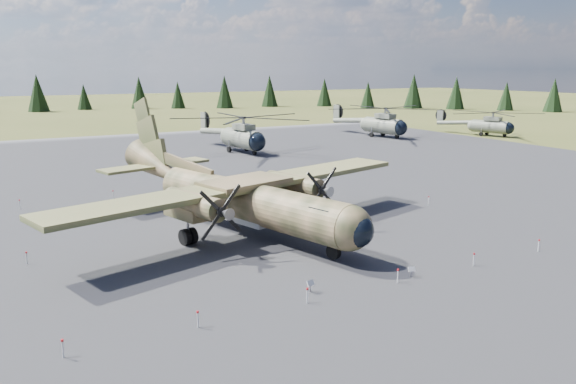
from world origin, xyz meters
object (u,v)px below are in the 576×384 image
helicopter_near (242,127)px  transport_plane (236,192)px  helicopter_far (490,119)px  helicopter_mid (383,116)px

helicopter_near → transport_plane: bearing=-121.2°
helicopter_far → transport_plane: bearing=-170.0°
transport_plane → helicopter_mid: bearing=26.5°
helicopter_near → helicopter_far: size_ratio=1.16×
helicopter_far → helicopter_near: bearing=159.4°
helicopter_near → helicopter_mid: (30.01, 5.63, 0.01)m
transport_plane → helicopter_near: 40.53m
transport_plane → helicopter_near: (16.71, 36.92, 0.85)m
helicopter_near → helicopter_mid: bearing=3.8°
transport_plane → helicopter_mid: (46.72, 42.55, 0.87)m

